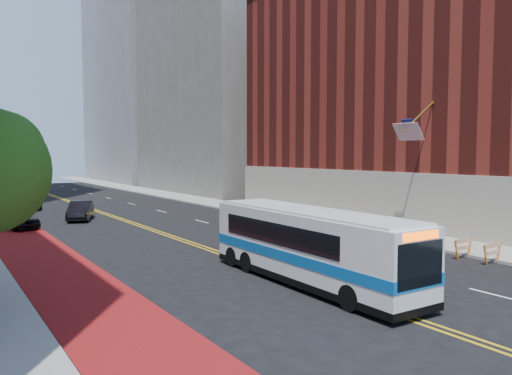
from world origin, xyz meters
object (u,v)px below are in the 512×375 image
at_px(car_a, 16,218).
at_px(car_b, 80,211).
at_px(car_c, 23,202).
at_px(transit_bus, 308,245).

bearing_deg(car_a, car_b, 7.03).
relative_size(car_b, car_c, 0.96).
bearing_deg(car_c, car_b, -89.19).
distance_m(car_a, car_b, 5.30).
xyz_separation_m(transit_bus, car_b, (-2.86, 24.80, -0.83)).
bearing_deg(car_b, transit_bus, -61.87).
xyz_separation_m(car_b, car_c, (-2.63, 10.32, -0.06)).
bearing_deg(transit_bus, car_a, 109.61).
distance_m(car_a, car_c, 12.57).
height_order(car_b, car_c, car_b).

